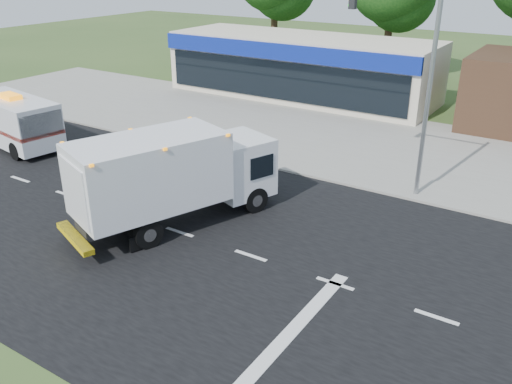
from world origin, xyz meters
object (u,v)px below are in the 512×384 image
ems_box_truck (172,173)px  traffic_signal_pole (414,72)px  ambulance_van (16,121)px  emergency_worker (98,192)px

ems_box_truck → traffic_signal_pole: size_ratio=1.01×
ambulance_van → traffic_signal_pole: 19.13m
ambulance_van → traffic_signal_pole: size_ratio=0.75×
emergency_worker → traffic_signal_pole: (8.84, 8.05, 4.04)m
ems_box_truck → ambulance_van: (-12.19, 2.23, -0.60)m
ems_box_truck → ambulance_van: size_ratio=1.34×
ems_box_truck → emergency_worker: bearing=128.4°
ems_box_truck → traffic_signal_pole: 9.74m
ems_box_truck → traffic_signal_pole: bearing=-19.6°
emergency_worker → ambulance_van: bearing=109.7°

